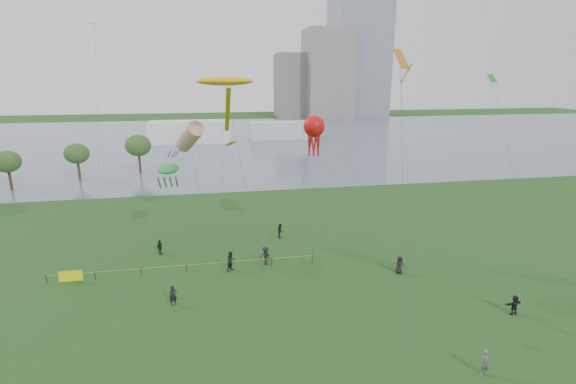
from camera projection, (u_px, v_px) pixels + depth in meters
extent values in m
plane|color=#153812|center=(315.00, 343.00, 28.50)|extent=(400.00, 400.00, 0.00)
cube|color=slate|center=(233.00, 139.00, 123.31)|extent=(400.00, 120.00, 0.08)
cube|color=gray|center=(327.00, 74.00, 185.16)|extent=(20.00, 20.00, 38.00)
cube|color=slate|center=(294.00, 86.00, 189.71)|extent=(16.00, 18.00, 28.00)
cube|color=white|center=(190.00, 132.00, 115.68)|extent=(22.00, 8.00, 6.00)
cube|color=silver|center=(280.00, 130.00, 123.22)|extent=(18.00, 7.00, 5.00)
cylinder|color=#382719|center=(79.00, 172.00, 73.48)|extent=(0.44, 0.44, 2.92)
ellipsoid|color=#385C24|center=(77.00, 154.00, 72.61)|extent=(4.16, 4.16, 3.51)
cylinder|color=#382719|center=(140.00, 165.00, 78.40)|extent=(0.44, 0.44, 3.29)
ellipsoid|color=#385C24|center=(138.00, 145.00, 77.42)|extent=(4.68, 4.68, 3.95)
cylinder|color=#382719|center=(11.00, 181.00, 66.86)|extent=(0.44, 0.44, 2.88)
ellipsoid|color=#385C24|center=(7.00, 162.00, 66.00)|extent=(4.09, 4.09, 3.45)
cylinder|color=black|center=(46.00, 279.00, 36.55)|extent=(0.07, 0.07, 0.85)
cylinder|color=black|center=(95.00, 275.00, 37.25)|extent=(0.07, 0.07, 0.85)
cylinder|color=black|center=(142.00, 272.00, 37.95)|extent=(0.07, 0.07, 0.85)
cylinder|color=black|center=(187.00, 268.00, 38.66)|extent=(0.07, 0.07, 0.85)
cylinder|color=black|center=(230.00, 265.00, 39.36)|extent=(0.07, 0.07, 0.85)
cylinder|color=black|center=(272.00, 262.00, 40.06)|extent=(0.07, 0.07, 0.85)
cylinder|color=black|center=(312.00, 258.00, 40.77)|extent=(0.07, 0.07, 0.85)
cylinder|color=yellow|center=(186.00, 265.00, 38.57)|extent=(24.00, 0.03, 0.03)
cube|color=#FFF60D|center=(71.00, 276.00, 36.87)|extent=(2.00, 0.04, 1.00)
imported|color=#585A5F|center=(485.00, 362.00, 25.23)|extent=(0.63, 0.42, 1.71)
imported|color=black|center=(231.00, 261.00, 38.92)|extent=(1.17, 1.15, 1.91)
imported|color=black|center=(265.00, 256.00, 40.18)|extent=(1.31, 1.32, 1.83)
imported|color=black|center=(160.00, 247.00, 42.60)|extent=(0.82, 0.96, 1.55)
imported|color=black|center=(399.00, 265.00, 38.42)|extent=(0.87, 0.62, 1.69)
imported|color=black|center=(514.00, 305.00, 31.73)|extent=(1.50, 0.62, 1.57)
imported|color=black|center=(173.00, 295.00, 33.02)|extent=(0.70, 0.57, 1.67)
imported|color=black|center=(280.00, 231.00, 47.02)|extent=(0.71, 0.87, 1.66)
cylinder|color=#3F3F42|center=(244.00, 176.00, 38.97)|extent=(2.81, 3.45, 17.21)
ellipsoid|color=#FFA20D|center=(225.00, 81.00, 38.07)|extent=(5.28, 3.30, 0.82)
cube|color=#FFA20D|center=(228.00, 111.00, 34.73)|extent=(0.36, 6.98, 4.09)
cube|color=#FFA20D|center=(231.00, 143.00, 31.68)|extent=(0.95, 0.95, 0.42)
cylinder|color=#3F3F42|center=(199.00, 196.00, 43.06)|extent=(1.59, 7.75, 11.33)
cylinder|color=red|center=(190.00, 137.00, 45.09)|extent=(3.63, 5.08, 3.78)
cylinder|color=blue|center=(177.00, 154.00, 44.13)|extent=(0.60, 1.13, 0.88)
cylinder|color=blue|center=(174.00, 153.00, 44.44)|extent=(0.60, 1.13, 0.88)
cylinder|color=blue|center=(170.00, 154.00, 44.23)|extent=(0.60, 1.13, 0.88)
cylinder|color=blue|center=(169.00, 154.00, 43.78)|extent=(0.60, 1.13, 0.88)
cylinder|color=blue|center=(174.00, 155.00, 43.72)|extent=(0.60, 1.13, 0.88)
cylinder|color=#3F3F42|center=(143.00, 221.00, 39.65)|extent=(4.81, 6.48, 8.66)
ellipsoid|color=#198C2E|center=(168.00, 169.00, 41.99)|extent=(2.15, 3.87, 0.75)
cylinder|color=#198C2E|center=(159.00, 182.00, 40.59)|extent=(0.16, 1.79, 1.54)
cylinder|color=#198C2E|center=(165.00, 182.00, 40.69)|extent=(0.16, 1.79, 1.54)
cylinder|color=#198C2E|center=(171.00, 182.00, 40.79)|extent=(0.16, 1.79, 1.54)
cylinder|color=#198C2E|center=(177.00, 182.00, 40.88)|extent=(0.16, 1.79, 1.54)
cylinder|color=#3F3F42|center=(301.00, 193.00, 41.33)|extent=(3.13, 2.47, 12.88)
sphere|color=red|center=(314.00, 126.00, 41.06)|extent=(2.13, 2.13, 2.13)
cylinder|color=red|center=(319.00, 142.00, 41.57)|extent=(0.18, 0.54, 2.60)
cylinder|color=red|center=(315.00, 142.00, 41.93)|extent=(0.49, 0.36, 2.61)
cylinder|color=red|center=(310.00, 142.00, 41.85)|extent=(0.49, 0.36, 2.61)
cylinder|color=red|center=(309.00, 143.00, 41.39)|extent=(0.18, 0.54, 2.60)
cylinder|color=red|center=(312.00, 143.00, 41.02)|extent=(0.49, 0.36, 2.61)
cylinder|color=red|center=(317.00, 143.00, 41.11)|extent=(0.49, 0.36, 2.61)
cylinder|color=#3F3F42|center=(403.00, 202.00, 28.12)|extent=(1.94, 7.68, 18.78)
cube|color=#CE6C12|center=(401.00, 59.00, 29.43)|extent=(1.68, 1.68, 1.37)
cylinder|color=#CE6C12|center=(406.00, 74.00, 28.84)|extent=(0.08, 1.58, 1.35)
cube|color=white|center=(95.00, 20.00, 40.41)|extent=(1.04, 1.00, 0.76)
cube|color=#198C2D|center=(492.00, 78.00, 40.94)|extent=(0.97, 0.68, 0.76)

